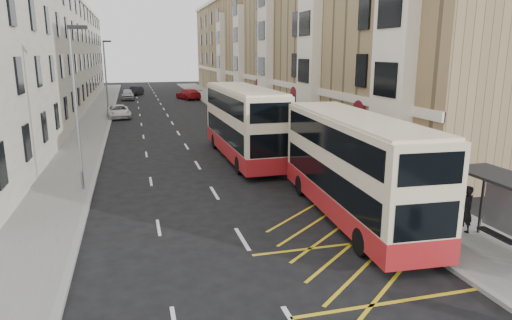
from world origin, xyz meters
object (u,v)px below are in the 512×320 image
object	(u,v)px
street_lamp_far	(106,73)
double_decker_rear	(243,123)
pedestrian_far	(435,225)
car_silver	(127,94)
pedestrian_near	(465,210)
double_decker_front	(353,167)
car_red	(188,94)
street_lamp_near	(76,100)
car_dark	(136,91)
white_van	(119,112)

from	to	relation	value
street_lamp_far	double_decker_rear	distance (m)	26.88
pedestrian_far	car_silver	xyz separation A→B (m)	(-10.72, 57.56, -0.15)
double_decker_rear	pedestrian_far	xyz separation A→B (m)	(3.16, -15.74, -1.45)
pedestrian_far	double_decker_rear	bearing A→B (deg)	-38.79
pedestrian_near	car_silver	distance (m)	58.19
double_decker_front	car_red	world-z (taller)	double_decker_front
street_lamp_near	car_dark	bearing A→B (deg)	86.54
white_van	double_decker_front	bearing A→B (deg)	-78.82
double_decker_front	pedestrian_near	xyz separation A→B (m)	(3.21, -3.00, -1.14)
street_lamp_far	pedestrian_near	size ratio (longest dim) A/B	4.21
street_lamp_far	car_red	world-z (taller)	street_lamp_far
double_decker_rear	car_dark	world-z (taller)	double_decker_rear
car_silver	double_decker_front	bearing A→B (deg)	-81.01
car_dark	car_red	distance (m)	11.64
street_lamp_near	double_decker_rear	distance (m)	10.99
double_decker_rear	white_van	bearing A→B (deg)	109.99
double_decker_rear	white_van	world-z (taller)	double_decker_rear
street_lamp_near	car_dark	xyz separation A→B (m)	(3.26, 54.01, -3.91)
street_lamp_far	white_van	world-z (taller)	street_lamp_far
pedestrian_far	car_red	xyz separation A→B (m)	(-1.89, 55.92, -0.15)
car_silver	car_red	size ratio (longest dim) A/B	0.85
pedestrian_far	white_van	world-z (taller)	pedestrian_far
pedestrian_near	car_red	size ratio (longest dim) A/B	0.35
street_lamp_far	car_silver	bearing A→B (deg)	83.26
pedestrian_near	car_silver	xyz separation A→B (m)	(-12.58, 56.81, -0.31)
street_lamp_near	car_silver	world-z (taller)	street_lamp_near
street_lamp_near	pedestrian_near	size ratio (longest dim) A/B	4.21
double_decker_rear	car_red	size ratio (longest dim) A/B	2.15
white_van	car_silver	bearing A→B (deg)	82.15
street_lamp_near	car_dark	size ratio (longest dim) A/B	1.82
street_lamp_near	street_lamp_far	bearing A→B (deg)	90.00
pedestrian_far	car_red	distance (m)	55.95
pedestrian_near	car_red	world-z (taller)	pedestrian_near
street_lamp_near	street_lamp_far	world-z (taller)	same
street_lamp_far	pedestrian_far	bearing A→B (deg)	-72.70
double_decker_front	car_red	xyz separation A→B (m)	(-0.54, 52.17, -1.44)
pedestrian_far	pedestrian_near	bearing A→B (deg)	-118.28
white_van	double_decker_rear	bearing A→B (deg)	-74.75
car_dark	car_red	size ratio (longest dim) A/B	0.80
street_lamp_near	double_decker_front	world-z (taller)	street_lamp_near
double_decker_front	street_lamp_near	bearing A→B (deg)	151.59
double_decker_front	car_silver	world-z (taller)	double_decker_front
street_lamp_far	car_silver	xyz separation A→B (m)	(1.98, 16.79, -3.84)
street_lamp_near	car_red	world-z (taller)	street_lamp_near
double_decker_rear	pedestrian_far	world-z (taller)	double_decker_rear
double_decker_front	car_dark	world-z (taller)	double_decker_front
double_decker_front	double_decker_rear	size ratio (longest dim) A/B	0.94
street_lamp_near	street_lamp_far	distance (m)	30.00
car_silver	car_dark	bearing A→B (deg)	79.06
street_lamp_far	pedestrian_near	bearing A→B (deg)	-70.01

